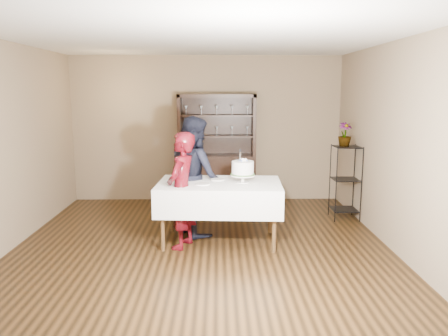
{
  "coord_description": "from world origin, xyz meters",
  "views": [
    {
      "loc": [
        0.22,
        -5.68,
        2.07
      ],
      "look_at": [
        0.3,
        0.1,
        1.04
      ],
      "focal_mm": 35.0,
      "sensor_mm": 36.0,
      "label": 1
    }
  ],
  "objects_px": {
    "cake": "(243,169)",
    "china_hutch": "(217,167)",
    "woman": "(182,191)",
    "man": "(195,175)",
    "plant_etagere": "(345,179)",
    "potted_plant": "(345,134)",
    "cake_table": "(220,196)"
  },
  "relations": [
    {
      "from": "cake",
      "to": "china_hutch",
      "type": "bearing_deg",
      "value": 99.45
    },
    {
      "from": "woman",
      "to": "cake",
      "type": "height_order",
      "value": "woman"
    },
    {
      "from": "man",
      "to": "plant_etagere",
      "type": "bearing_deg",
      "value": -99.6
    },
    {
      "from": "china_hutch",
      "to": "cake",
      "type": "height_order",
      "value": "china_hutch"
    },
    {
      "from": "woman",
      "to": "cake",
      "type": "relative_size",
      "value": 3.36
    },
    {
      "from": "woman",
      "to": "plant_etagere",
      "type": "bearing_deg",
      "value": 134.94
    },
    {
      "from": "potted_plant",
      "to": "cake_table",
      "type": "bearing_deg",
      "value": -151.66
    },
    {
      "from": "plant_etagere",
      "to": "cake_table",
      "type": "bearing_deg",
      "value": -152.19
    },
    {
      "from": "china_hutch",
      "to": "cake",
      "type": "bearing_deg",
      "value": -80.55
    },
    {
      "from": "man",
      "to": "potted_plant",
      "type": "height_order",
      "value": "man"
    },
    {
      "from": "plant_etagere",
      "to": "china_hutch",
      "type": "bearing_deg",
      "value": 153.17
    },
    {
      "from": "plant_etagere",
      "to": "woman",
      "type": "relative_size",
      "value": 0.78
    },
    {
      "from": "cake",
      "to": "man",
      "type": "bearing_deg",
      "value": 149.93
    },
    {
      "from": "man",
      "to": "potted_plant",
      "type": "bearing_deg",
      "value": -99.32
    },
    {
      "from": "woman",
      "to": "cake_table",
      "type": "bearing_deg",
      "value": 131.06
    },
    {
      "from": "cake_table",
      "to": "cake",
      "type": "distance_m",
      "value": 0.49
    },
    {
      "from": "woman",
      "to": "man",
      "type": "bearing_deg",
      "value": -175.83
    },
    {
      "from": "cake_table",
      "to": "woman",
      "type": "relative_size",
      "value": 1.11
    },
    {
      "from": "plant_etagere",
      "to": "potted_plant",
      "type": "height_order",
      "value": "potted_plant"
    },
    {
      "from": "cake_table",
      "to": "man",
      "type": "height_order",
      "value": "man"
    },
    {
      "from": "cake",
      "to": "cake_table",
      "type": "bearing_deg",
      "value": 178.9
    },
    {
      "from": "woman",
      "to": "man",
      "type": "xyz_separation_m",
      "value": [
        0.15,
        0.59,
        0.09
      ]
    },
    {
      "from": "china_hutch",
      "to": "man",
      "type": "relative_size",
      "value": 1.17
    },
    {
      "from": "cake_table",
      "to": "china_hutch",
      "type": "bearing_deg",
      "value": 91.08
    },
    {
      "from": "cake_table",
      "to": "cake",
      "type": "bearing_deg",
      "value": -1.1
    },
    {
      "from": "cake_table",
      "to": "potted_plant",
      "type": "relative_size",
      "value": 4.5
    },
    {
      "from": "china_hutch",
      "to": "cake_table",
      "type": "relative_size",
      "value": 1.17
    },
    {
      "from": "man",
      "to": "cake_table",
      "type": "bearing_deg",
      "value": -163.07
    },
    {
      "from": "plant_etagere",
      "to": "man",
      "type": "xyz_separation_m",
      "value": [
        -2.39,
        -0.7,
        0.21
      ]
    },
    {
      "from": "cake_table",
      "to": "woman",
      "type": "distance_m",
      "value": 0.56
    },
    {
      "from": "plant_etagere",
      "to": "cake_table",
      "type": "distance_m",
      "value": 2.31
    },
    {
      "from": "woman",
      "to": "man",
      "type": "distance_m",
      "value": 0.61
    }
  ]
}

